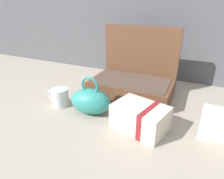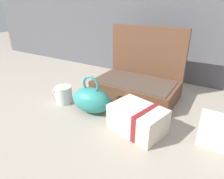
# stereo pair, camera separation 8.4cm
# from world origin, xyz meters

# --- Properties ---
(ground_plane) EXTENTS (6.00, 6.00, 0.00)m
(ground_plane) POSITION_xyz_m (0.00, 0.00, 0.00)
(ground_plane) COLOR #9E9384
(open_suitcase) EXTENTS (0.43, 0.28, 0.36)m
(open_suitcase) POSITION_xyz_m (0.02, 0.24, 0.08)
(open_suitcase) COLOR brown
(open_suitcase) RESTS_ON ground_plane
(teal_pouch_handbag) EXTENTS (0.20, 0.14, 0.18)m
(teal_pouch_handbag) POSITION_xyz_m (-0.09, -0.04, 0.06)
(teal_pouch_handbag) COLOR teal
(teal_pouch_handbag) RESTS_ON ground_plane
(cream_toiletry_bag) EXTENTS (0.24, 0.19, 0.11)m
(cream_toiletry_bag) POSITION_xyz_m (0.16, -0.07, 0.05)
(cream_toiletry_bag) COLOR beige
(cream_toiletry_bag) RESTS_ON ground_plane
(coffee_mug) EXTENTS (0.12, 0.08, 0.09)m
(coffee_mug) POSITION_xyz_m (-0.27, -0.04, 0.04)
(coffee_mug) COLOR silver
(coffee_mug) RESTS_ON ground_plane
(info_card_left) EXTENTS (0.12, 0.01, 0.15)m
(info_card_left) POSITION_xyz_m (0.43, -0.04, 0.07)
(info_card_left) COLOR silver
(info_card_left) RESTS_ON ground_plane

